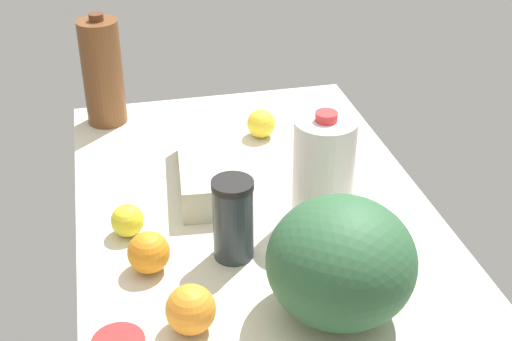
{
  "coord_description": "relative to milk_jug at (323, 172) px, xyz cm",
  "views": [
    {
      "loc": [
        124.49,
        -28.26,
        88.97
      ],
      "look_at": [
        0.0,
        0.0,
        13.0
      ],
      "focal_mm": 50.0,
      "sensor_mm": 36.0,
      "label": 1
    }
  ],
  "objects": [
    {
      "name": "shaker_bottle",
      "position": [
        7.97,
        -20.34,
        -3.27
      ],
      "size": [
        8.1,
        8.1,
        16.93
      ],
      "color": "#29333B",
      "rests_on": "countertop"
    },
    {
      "name": "lemon_by_jug",
      "position": [
        -39.32,
        -3.8,
        -8.16
      ],
      "size": [
        7.23,
        7.23,
        7.23
      ],
      "primitive_type": "sphere",
      "color": "yellow",
      "rests_on": "countertop"
    },
    {
      "name": "egg_carton",
      "position": [
        -19.83,
        -21.26,
        -7.99
      ],
      "size": [
        33.54,
        14.75,
        7.57
      ],
      "primitive_type": "cube",
      "rotation": [
        0.0,
        0.0,
        -0.09
      ],
      "color": "beige",
      "rests_on": "countertop"
    },
    {
      "name": "milk_jug",
      "position": [
        0.0,
        0.0,
        0.0
      ],
      "size": [
        12.64,
        12.64,
        25.12
      ],
      "color": "white",
      "rests_on": "countertop"
    },
    {
      "name": "orange_far_back",
      "position": [
        8.94,
        -36.85,
        -7.72
      ],
      "size": [
        8.11,
        8.11,
        8.11
      ],
      "primitive_type": "sphere",
      "color": "orange",
      "rests_on": "countertop"
    },
    {
      "name": "lemon_near_front",
      "position": [
        -3.62,
        -40.0,
        -8.39
      ],
      "size": [
        6.77,
        6.77,
        6.77
      ],
      "primitive_type": "sphere",
      "color": "yellow",
      "rests_on": "countertop"
    },
    {
      "name": "orange_loose",
      "position": [
        26.72,
        -31.43,
        -7.43
      ],
      "size": [
        8.69,
        8.69,
        8.69
      ],
      "primitive_type": "sphere",
      "color": "orange",
      "rests_on": "countertop"
    },
    {
      "name": "watermelon",
      "position": [
        28.07,
        -5.64,
        -0.72
      ],
      "size": [
        25.72,
        25.72,
        22.11
      ],
      "primitive_type": "ellipsoid",
      "color": "#2F5F39",
      "rests_on": "countertop"
    },
    {
      "name": "countertop",
      "position": [
        -6.34,
        -12.61,
        -13.28
      ],
      "size": [
        120.0,
        76.0,
        3.0
      ],
      "primitive_type": "cube",
      "color": "beige",
      "rests_on": "ground"
    },
    {
      "name": "chocolate_milk_jug",
      "position": [
        -56.84,
        -41.71,
        2.22
      ],
      "size": [
        10.35,
        10.35,
        29.55
      ],
      "color": "brown",
      "rests_on": "countertop"
    }
  ]
}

